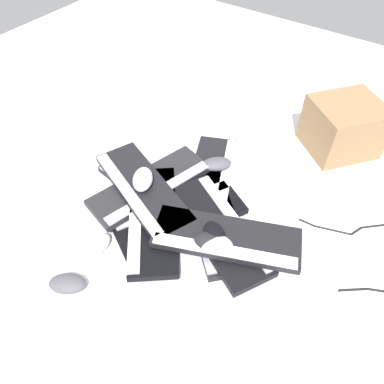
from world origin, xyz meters
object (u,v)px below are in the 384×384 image
object	(u,v)px
keyboard_8	(226,238)
mouse_5	(214,243)
mouse_2	(214,236)
cardboard_box	(343,127)
keyboard_4	(219,228)
mouse_6	(143,179)
keyboard_6	(152,218)
keyboard_5	(151,185)
mouse_3	(68,284)
keyboard_0	(180,218)
mouse_1	(96,246)
mouse_0	(217,164)
keyboard_7	(142,188)
keyboard_2	(211,178)
keyboard_3	(152,188)
keyboard_1	(213,219)
mouse_4	(213,242)

from	to	relation	value
keyboard_8	mouse_5	bearing A→B (deg)	-9.26
mouse_2	cardboard_box	size ratio (longest dim) A/B	0.44
keyboard_4	mouse_6	xyz separation A→B (m)	(0.02, -0.29, 0.07)
keyboard_6	mouse_2	bearing A→B (deg)	93.47
keyboard_6	cardboard_box	size ratio (longest dim) A/B	1.74
keyboard_5	mouse_6	world-z (taller)	mouse_6
mouse_2	mouse_5	size ratio (longest dim) A/B	1.00
keyboard_5	mouse_2	distance (m)	0.34
mouse_3	mouse_5	bearing A→B (deg)	14.75
keyboard_8	mouse_5	world-z (taller)	mouse_5
keyboard_0	mouse_1	distance (m)	0.29
mouse_0	mouse_5	world-z (taller)	mouse_5
keyboard_7	mouse_3	distance (m)	0.38
keyboard_6	mouse_2	world-z (taller)	mouse_2
mouse_1	mouse_3	xyz separation A→B (m)	(0.14, 0.03, 0.00)
keyboard_0	mouse_5	distance (m)	0.22
keyboard_2	mouse_5	distance (m)	0.37
keyboard_2	mouse_3	world-z (taller)	mouse_3
mouse_1	mouse_3	world-z (taller)	same
keyboard_8	mouse_1	bearing A→B (deg)	-56.56
keyboard_2	mouse_6	world-z (taller)	mouse_6
keyboard_2	keyboard_8	distance (m)	0.32
keyboard_3	mouse_5	xyz separation A→B (m)	(0.13, 0.34, 0.10)
keyboard_6	keyboard_1	bearing A→B (deg)	131.30
keyboard_2	mouse_5	bearing A→B (deg)	33.80
keyboard_2	keyboard_8	size ratio (longest dim) A/B	1.00
keyboard_6	mouse_1	size ratio (longest dim) A/B	3.97
keyboard_3	mouse_3	bearing A→B (deg)	5.63
keyboard_0	mouse_1	xyz separation A→B (m)	(0.24, -0.15, 0.01)
mouse_1	mouse_5	size ratio (longest dim) A/B	1.00
keyboard_4	mouse_1	distance (m)	0.39
keyboard_4	mouse_2	world-z (taller)	mouse_2
keyboard_2	mouse_4	size ratio (longest dim) A/B	4.21
keyboard_5	keyboard_8	size ratio (longest dim) A/B	1.00
keyboard_0	keyboard_4	xyz separation A→B (m)	(-0.02, 0.14, 0.03)
keyboard_4	keyboard_7	bearing A→B (deg)	-84.98
cardboard_box	mouse_0	bearing A→B (deg)	-37.72
mouse_1	mouse_4	distance (m)	0.37
keyboard_3	keyboard_5	distance (m)	0.03
keyboard_7	keyboard_5	bearing A→B (deg)	-175.83
mouse_2	mouse_6	world-z (taller)	same
keyboard_3	mouse_6	size ratio (longest dim) A/B	4.15
keyboard_1	mouse_6	bearing A→B (deg)	-76.32
keyboard_2	keyboard_6	distance (m)	0.29
keyboard_0	keyboard_7	bearing A→B (deg)	-86.90
keyboard_3	mouse_3	world-z (taller)	mouse_3
keyboard_2	keyboard_3	bearing A→B (deg)	-41.93
keyboard_0	keyboard_4	distance (m)	0.14
keyboard_7	mouse_4	xyz separation A→B (m)	(0.07, 0.33, 0.04)
keyboard_7	keyboard_8	world-z (taller)	same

